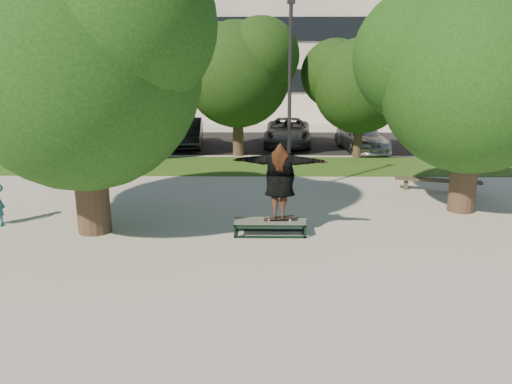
{
  "coord_description": "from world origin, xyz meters",
  "views": [
    {
      "loc": [
        0.13,
        -11.22,
        4.26
      ],
      "look_at": [
        -0.02,
        0.6,
        1.18
      ],
      "focal_mm": 35.0,
      "sensor_mm": 36.0,
      "label": 1
    }
  ],
  "objects_px": {
    "car_grey": "(288,132)",
    "lamppost": "(290,98)",
    "grind_box": "(270,227)",
    "bench": "(438,181)",
    "tree_left": "(78,55)",
    "car_silver_a": "(110,132)",
    "car_silver_b": "(361,137)",
    "car_dark": "(187,133)",
    "tree_right": "(471,68)"
  },
  "relations": [
    {
      "from": "tree_right",
      "to": "grind_box",
      "type": "bearing_deg",
      "value": -158.03
    },
    {
      "from": "tree_left",
      "to": "tree_right",
      "type": "xyz_separation_m",
      "value": [
        10.21,
        1.99,
        -0.33
      ]
    },
    {
      "from": "car_dark",
      "to": "tree_left",
      "type": "bearing_deg",
      "value": -96.66
    },
    {
      "from": "car_dark",
      "to": "car_silver_b",
      "type": "xyz_separation_m",
      "value": [
        8.85,
        -0.96,
        -0.08
      ]
    },
    {
      "from": "tree_right",
      "to": "tree_left",
      "type": "bearing_deg",
      "value": -168.97
    },
    {
      "from": "bench",
      "to": "car_grey",
      "type": "relative_size",
      "value": 0.55
    },
    {
      "from": "car_silver_b",
      "to": "car_grey",
      "type": "bearing_deg",
      "value": 149.02
    },
    {
      "from": "tree_left",
      "to": "car_silver_a",
      "type": "distance_m",
      "value": 13.96
    },
    {
      "from": "car_silver_b",
      "to": "bench",
      "type": "bearing_deg",
      "value": -90.59
    },
    {
      "from": "lamppost",
      "to": "bench",
      "type": "height_order",
      "value": "lamppost"
    },
    {
      "from": "car_grey",
      "to": "car_silver_b",
      "type": "bearing_deg",
      "value": -19.59
    },
    {
      "from": "tree_right",
      "to": "car_silver_b",
      "type": "bearing_deg",
      "value": 94.75
    },
    {
      "from": "car_dark",
      "to": "car_grey",
      "type": "relative_size",
      "value": 0.87
    },
    {
      "from": "tree_left",
      "to": "car_silver_b",
      "type": "bearing_deg",
      "value": 53.01
    },
    {
      "from": "car_grey",
      "to": "bench",
      "type": "bearing_deg",
      "value": -61.01
    },
    {
      "from": "car_dark",
      "to": "car_grey",
      "type": "distance_m",
      "value": 5.29
    },
    {
      "from": "lamppost",
      "to": "tree_left",
      "type": "bearing_deg",
      "value": -143.58
    },
    {
      "from": "grind_box",
      "to": "bench",
      "type": "xyz_separation_m",
      "value": [
        5.76,
        4.46,
        0.17
      ]
    },
    {
      "from": "tree_left",
      "to": "car_silver_b",
      "type": "height_order",
      "value": "tree_left"
    },
    {
      "from": "car_dark",
      "to": "bench",
      "type": "bearing_deg",
      "value": -47.39
    },
    {
      "from": "tree_left",
      "to": "bench",
      "type": "distance_m",
      "value": 11.91
    },
    {
      "from": "car_silver_b",
      "to": "tree_left",
      "type": "bearing_deg",
      "value": -134.75
    },
    {
      "from": "car_silver_a",
      "to": "grind_box",
      "type": "bearing_deg",
      "value": -63.03
    },
    {
      "from": "car_grey",
      "to": "car_silver_a",
      "type": "bearing_deg",
      "value": -170.78
    },
    {
      "from": "car_grey",
      "to": "lamppost",
      "type": "bearing_deg",
      "value": -89.03
    },
    {
      "from": "tree_left",
      "to": "bench",
      "type": "height_order",
      "value": "tree_left"
    },
    {
      "from": "car_grey",
      "to": "car_silver_b",
      "type": "xyz_separation_m",
      "value": [
        3.58,
        -1.54,
        -0.05
      ]
    },
    {
      "from": "lamppost",
      "to": "car_grey",
      "type": "relative_size",
      "value": 1.2
    },
    {
      "from": "grind_box",
      "to": "car_dark",
      "type": "xyz_separation_m",
      "value": [
        -4.12,
        13.63,
        0.54
      ]
    },
    {
      "from": "lamppost",
      "to": "car_grey",
      "type": "distance_m",
      "value": 10.34
    },
    {
      "from": "grind_box",
      "to": "car_grey",
      "type": "xyz_separation_m",
      "value": [
        1.14,
        14.21,
        0.52
      ]
    },
    {
      "from": "lamppost",
      "to": "bench",
      "type": "xyz_separation_m",
      "value": [
        5.08,
        0.29,
        -2.79
      ]
    },
    {
      "from": "car_silver_a",
      "to": "lamppost",
      "type": "bearing_deg",
      "value": -50.55
    },
    {
      "from": "bench",
      "to": "car_dark",
      "type": "distance_m",
      "value": 13.48
    },
    {
      "from": "bench",
      "to": "car_dark",
      "type": "bearing_deg",
      "value": 151.98
    },
    {
      "from": "tree_left",
      "to": "car_silver_b",
      "type": "relative_size",
      "value": 1.58
    },
    {
      "from": "car_silver_a",
      "to": "car_dark",
      "type": "xyz_separation_m",
      "value": [
        3.87,
        0.32,
        -0.06
      ]
    },
    {
      "from": "bench",
      "to": "lamppost",
      "type": "bearing_deg",
      "value": -161.85
    },
    {
      "from": "car_dark",
      "to": "car_silver_a",
      "type": "bearing_deg",
      "value": -179.84
    },
    {
      "from": "bench",
      "to": "car_silver_b",
      "type": "distance_m",
      "value": 8.28
    },
    {
      "from": "tree_left",
      "to": "car_silver_a",
      "type": "height_order",
      "value": "tree_left"
    },
    {
      "from": "tree_right",
      "to": "car_grey",
      "type": "xyz_separation_m",
      "value": [
        -4.45,
        11.95,
        -3.39
      ]
    },
    {
      "from": "lamppost",
      "to": "car_dark",
      "type": "height_order",
      "value": "lamppost"
    },
    {
      "from": "tree_left",
      "to": "car_dark",
      "type": "distance_m",
      "value": 13.88
    },
    {
      "from": "tree_left",
      "to": "lamppost",
      "type": "xyz_separation_m",
      "value": [
        5.29,
        3.91,
        -1.27
      ]
    },
    {
      "from": "grind_box",
      "to": "car_dark",
      "type": "bearing_deg",
      "value": 106.83
    },
    {
      "from": "grind_box",
      "to": "car_silver_b",
      "type": "xyz_separation_m",
      "value": [
        4.73,
        12.67,
        0.46
      ]
    },
    {
      "from": "tree_left",
      "to": "grind_box",
      "type": "distance_m",
      "value": 6.27
    },
    {
      "from": "lamppost",
      "to": "car_dark",
      "type": "xyz_separation_m",
      "value": [
        -4.8,
        9.46,
        -2.42
      ]
    },
    {
      "from": "tree_right",
      "to": "car_dark",
      "type": "height_order",
      "value": "tree_right"
    }
  ]
}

